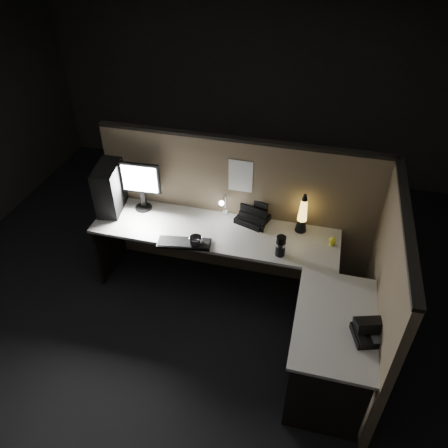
% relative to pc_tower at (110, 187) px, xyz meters
% --- Properties ---
extents(floor, '(6.00, 6.00, 0.00)m').
position_rel_pc_tower_xyz_m(floor, '(1.22, -0.71, -0.97)').
color(floor, black).
rests_on(floor, ground).
extents(room_shell, '(6.00, 6.00, 6.00)m').
position_rel_pc_tower_xyz_m(room_shell, '(1.22, -0.71, 0.65)').
color(room_shell, silver).
rests_on(room_shell, ground).
extents(partition_back, '(2.66, 0.06, 1.50)m').
position_rel_pc_tower_xyz_m(partition_back, '(1.22, 0.22, -0.22)').
color(partition_back, brown).
rests_on(partition_back, ground).
extents(partition_right, '(0.06, 1.66, 1.50)m').
position_rel_pc_tower_xyz_m(partition_right, '(2.55, -0.61, -0.22)').
color(partition_right, brown).
rests_on(partition_right, ground).
extents(desk, '(2.60, 1.60, 0.73)m').
position_rel_pc_tower_xyz_m(desk, '(1.40, -0.46, -0.39)').
color(desk, beige).
rests_on(desk, ground).
extents(pc_tower, '(0.27, 0.48, 0.47)m').
position_rel_pc_tower_xyz_m(pc_tower, '(0.00, 0.00, 0.00)').
color(pc_tower, black).
rests_on(pc_tower, desk).
extents(monitor, '(0.39, 0.17, 0.50)m').
position_rel_pc_tower_xyz_m(monitor, '(0.30, 0.07, 0.06)').
color(monitor, black).
rests_on(monitor, desk).
extents(keyboard, '(0.49, 0.23, 0.02)m').
position_rel_pc_tower_xyz_m(keyboard, '(0.86, -0.37, -0.22)').
color(keyboard, black).
rests_on(keyboard, desk).
extents(mouse, '(0.10, 0.07, 0.04)m').
position_rel_pc_tower_xyz_m(mouse, '(1.00, -0.37, -0.22)').
color(mouse, black).
rests_on(mouse, desk).
extents(clip_lamp, '(0.05, 0.19, 0.24)m').
position_rel_pc_tower_xyz_m(clip_lamp, '(1.10, 0.10, -0.10)').
color(clip_lamp, white).
rests_on(clip_lamp, desk).
extents(organizer, '(0.34, 0.32, 0.21)m').
position_rel_pc_tower_xyz_m(organizer, '(1.39, 0.12, -0.19)').
color(organizer, black).
rests_on(organizer, desk).
extents(lava_lamp, '(0.11, 0.11, 0.40)m').
position_rel_pc_tower_xyz_m(lava_lamp, '(1.85, 0.09, -0.07)').
color(lava_lamp, black).
rests_on(lava_lamp, desk).
extents(travel_mug, '(0.09, 0.09, 0.20)m').
position_rel_pc_tower_xyz_m(travel_mug, '(1.71, -0.30, -0.14)').
color(travel_mug, black).
rests_on(travel_mug, desk).
extents(steel_mug, '(0.15, 0.15, 0.10)m').
position_rel_pc_tower_xyz_m(steel_mug, '(0.97, -0.37, -0.19)').
color(steel_mug, '#B3B2BA').
rests_on(steel_mug, desk).
extents(figurine, '(0.06, 0.06, 0.06)m').
position_rel_pc_tower_xyz_m(figurine, '(2.14, -0.05, -0.18)').
color(figurine, yellow).
rests_on(figurine, desk).
extents(pinned_paper, '(0.23, 0.00, 0.32)m').
position_rel_pc_tower_xyz_m(pinned_paper, '(1.24, 0.18, 0.20)').
color(pinned_paper, white).
rests_on(pinned_paper, partition_back).
extents(desk_phone, '(0.29, 0.29, 0.14)m').
position_rel_pc_tower_xyz_m(desk_phone, '(2.46, -1.00, -0.18)').
color(desk_phone, black).
rests_on(desk_phone, desk).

